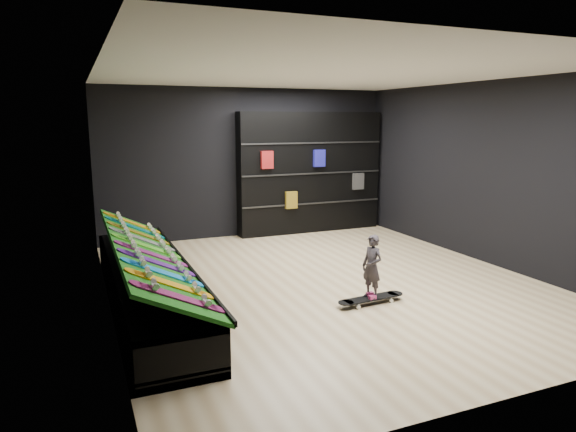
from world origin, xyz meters
name	(u,v)px	position (x,y,z in m)	size (l,w,h in m)	color
floor	(324,282)	(0.00, 0.00, 0.00)	(6.00, 7.00, 0.01)	beige
ceiling	(327,73)	(0.00, 0.00, 3.00)	(6.00, 7.00, 0.01)	white
wall_back	(248,163)	(0.00, 3.50, 1.50)	(6.00, 0.02, 3.00)	black
wall_front	(522,229)	(0.00, -3.50, 1.50)	(6.00, 0.02, 3.00)	black
wall_left	(103,193)	(-3.00, 0.00, 1.50)	(0.02, 7.00, 3.00)	black
wall_right	(488,173)	(3.00, 0.00, 1.50)	(0.02, 7.00, 3.00)	black
display_rack	(147,288)	(-2.55, 0.00, 0.25)	(0.90, 4.50, 0.50)	black
turf_ramp	(149,252)	(-2.50, 0.00, 0.71)	(1.00, 4.50, 0.04)	#11530D
back_shelving	(310,173)	(1.32, 3.32, 1.26)	(3.16, 0.37, 2.53)	black
floor_skateboard	(371,300)	(0.15, -1.04, 0.05)	(0.98, 0.22, 0.09)	black
child	(372,279)	(0.15, -1.04, 0.34)	(0.19, 0.13, 0.50)	black
display_board_0	(179,297)	(-2.49, -1.90, 0.74)	(0.98, 0.22, 0.09)	#E5198C
display_board_1	(171,284)	(-2.49, -1.48, 0.74)	(0.98, 0.22, 0.09)	yellow
display_board_2	(164,273)	(-2.49, -1.06, 0.74)	(0.98, 0.22, 0.09)	blue
display_board_3	(158,263)	(-2.49, -0.63, 0.74)	(0.98, 0.22, 0.09)	purple
display_board_4	(152,254)	(-2.49, -0.21, 0.74)	(0.98, 0.22, 0.09)	#2626BF
display_board_5	(148,246)	(-2.49, 0.21, 0.74)	(0.98, 0.22, 0.09)	green
display_board_6	(143,240)	(-2.49, 0.63, 0.74)	(0.98, 0.22, 0.09)	black
display_board_7	(140,233)	(-2.49, 1.06, 0.74)	(0.98, 0.22, 0.09)	yellow
display_board_8	(136,228)	(-2.49, 1.48, 0.74)	(0.98, 0.22, 0.09)	#0C8C99
display_board_9	(133,223)	(-2.49, 1.90, 0.74)	(0.98, 0.22, 0.09)	orange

